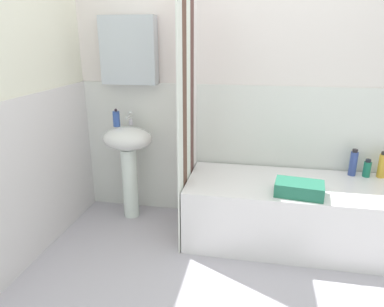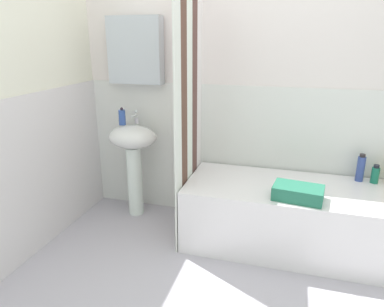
{
  "view_description": "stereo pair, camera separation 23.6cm",
  "coord_description": "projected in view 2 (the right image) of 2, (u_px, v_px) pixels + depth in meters",
  "views": [
    {
      "loc": [
        0.04,
        -1.76,
        1.58
      ],
      "look_at": [
        -0.45,
        0.77,
        0.73
      ],
      "focal_mm": 33.02,
      "sensor_mm": 36.0,
      "label": 1
    },
    {
      "loc": [
        0.27,
        -1.71,
        1.58
      ],
      "look_at": [
        -0.45,
        0.77,
        0.73
      ],
      "focal_mm": 33.02,
      "sensor_mm": 36.0,
      "label": 2
    }
  ],
  "objects": [
    {
      "name": "wall_left_tiled",
      "position": [
        23.0,
        106.0,
        2.5
      ],
      "size": [
        0.07,
        1.81,
        2.4
      ],
      "color": "white",
      "rests_on": "ground_plane"
    },
    {
      "name": "shower_curtain",
      "position": [
        189.0,
        116.0,
        2.73
      ],
      "size": [
        0.01,
        0.71,
        2.0
      ],
      "color": "white",
      "rests_on": "ground_plane"
    },
    {
      "name": "bathtub",
      "position": [
        291.0,
        216.0,
        2.75
      ],
      "size": [
        1.62,
        0.71,
        0.5
      ],
      "primitive_type": "cube",
      "color": "white",
      "rests_on": "ground_plane"
    },
    {
      "name": "body_wash_bottle",
      "position": [
        375.0,
        175.0,
        2.73
      ],
      "size": [
        0.06,
        0.06,
        0.15
      ],
      "color": "#1B765A",
      "rests_on": "bathtub"
    },
    {
      "name": "sink",
      "position": [
        133.0,
        150.0,
        3.15
      ],
      "size": [
        0.44,
        0.34,
        0.84
      ],
      "color": "white",
      "rests_on": "ground_plane"
    },
    {
      "name": "wall_back_tiled",
      "position": [
        252.0,
        93.0,
        2.94
      ],
      "size": [
        3.6,
        0.18,
        2.4
      ],
      "color": "white",
      "rests_on": "ground_plane"
    },
    {
      "name": "towel_folded",
      "position": [
        298.0,
        193.0,
        2.46
      ],
      "size": [
        0.36,
        0.25,
        0.1
      ],
      "primitive_type": "cube",
      "rotation": [
        0.0,
        0.0,
        -0.13
      ],
      "color": "#286F56",
      "rests_on": "bathtub"
    },
    {
      "name": "faucet",
      "position": [
        136.0,
        117.0,
        3.14
      ],
      "size": [
        0.03,
        0.12,
        0.12
      ],
      "color": "silver",
      "rests_on": "sink"
    },
    {
      "name": "soap_dispenser",
      "position": [
        122.0,
        117.0,
        3.1
      ],
      "size": [
        0.06,
        0.06,
        0.16
      ],
      "color": "#304F9F",
      "rests_on": "sink"
    },
    {
      "name": "conditioner_bottle",
      "position": [
        361.0,
        168.0,
        2.76
      ],
      "size": [
        0.06,
        0.06,
        0.22
      ],
      "color": "#364A95",
      "rests_on": "bathtub"
    }
  ]
}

